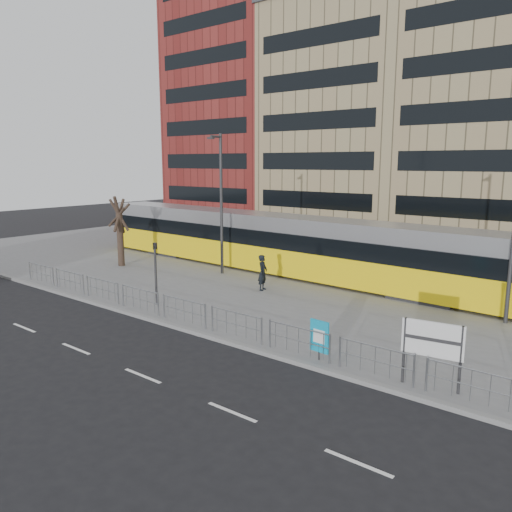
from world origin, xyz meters
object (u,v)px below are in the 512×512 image
Objects in this scene: ad_panel at (319,337)px; pedestrian at (263,273)px; lamp_post_west at (221,199)px; station_sign at (432,343)px; bare_tree at (118,194)px; tram at (277,243)px; traffic_light_west at (155,265)px.

pedestrian reaches higher than ad_panel.
ad_panel is 0.17× the size of lamp_post_west.
station_sign is 0.32× the size of bare_tree.
bare_tree is (-19.23, 5.87, 3.99)m from ad_panel.
tram is 3.60× the size of lamp_post_west.
bare_tree is at bearing 157.57° from station_sign.
lamp_post_west is at bearing 53.14° from pedestrian.
tram is 21.29× the size of ad_panel.
pedestrian is at bearing -20.48° from lamp_post_west.
traffic_light_west is at bearing -73.01° from lamp_post_west.
traffic_light_west is 0.46× the size of bare_tree.
tram is 4.64× the size of bare_tree.
tram is 4.58m from lamp_post_west.
tram is at bearing 133.23° from station_sign.
traffic_light_west is 10.75m from bare_tree.
station_sign reaches higher than ad_panel.
lamp_post_west is at bearing 19.36° from bare_tree.
station_sign reaches higher than pedestrian.
ad_panel is 15.29m from lamp_post_west.
lamp_post_west is (-16.13, 8.11, 3.22)m from station_sign.
tram reaches higher than pedestrian.
station_sign is at bearing -35.69° from tram.
traffic_light_west is (-2.42, -5.49, 0.99)m from pedestrian.
traffic_light_west reaches higher than ad_panel.
station_sign is 18.34m from lamp_post_west.
pedestrian is 0.63× the size of traffic_light_west.
lamp_post_west reaches higher than tram.
bare_tree reaches higher than pedestrian.
lamp_post_west reaches higher than station_sign.
traffic_light_west reaches higher than station_sign.
bare_tree is (-9.39, -5.11, 3.01)m from tram.
bare_tree is at bearing -160.64° from lamp_post_west.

